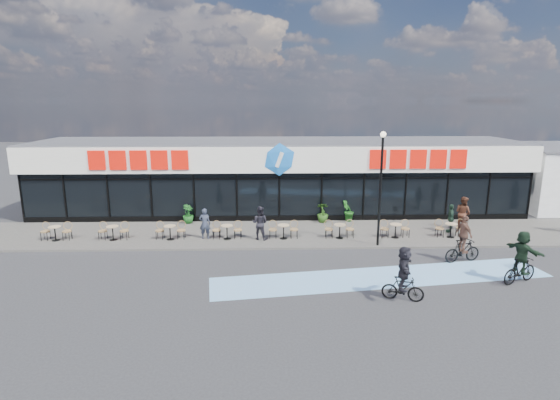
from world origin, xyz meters
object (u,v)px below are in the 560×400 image
Objects in this scene: bistro_set_0 at (56,231)px; potted_plant_left at (188,214)px; pedestrian_b at (463,213)px; cyclist_a at (521,260)px; pedestrian_a at (451,218)px; cyclist_b at (463,244)px; potted_plant_mid at (323,213)px; lamp_post at (381,180)px; patron_left at (205,224)px; patron_right at (260,223)px; potted_plant_right at (348,211)px.

potted_plant_left is (6.20, 3.00, 0.09)m from bistro_set_0.
bistro_set_0 is 0.83× the size of pedestrian_b.
cyclist_a reaches higher than pedestrian_b.
pedestrian_a is 4.44m from cyclist_b.
pedestrian_a is at bearing -17.77° from potted_plant_mid.
lamp_post is at bearing -44.34° from pedestrian_a.
pedestrian_b is 0.86× the size of cyclist_a.
cyclist_a is at bearing 159.21° from patron_left.
lamp_post is at bearing 92.82° from pedestrian_b.
lamp_post is 6.41m from patron_right.
potted_plant_right is 0.81× the size of pedestrian_a.
patron_right is 11.33m from pedestrian_b.
pedestrian_a is (20.76, 0.86, 0.32)m from bistro_set_0.
bistro_set_0 is at bearing 164.47° from cyclist_a.
bistro_set_0 is at bearing 70.11° from pedestrian_b.
potted_plant_mid is 7.02m from pedestrian_a.
pedestrian_b is (15.46, -1.61, 0.37)m from potted_plant_left.
potted_plant_left is 9.38m from potted_plant_right.
potted_plant_right is 0.58× the size of cyclist_b.
cyclist_b is (3.28, -2.14, -2.52)m from lamp_post.
cyclist_a is at bearing 149.66° from pedestrian_b.
lamp_post is 3.47× the size of patron_left.
lamp_post is 3.60× the size of pedestrian_a.
bistro_set_0 is 1.23× the size of potted_plant_right.
bistro_set_0 is 0.99× the size of pedestrian_a.
lamp_post is 6.83m from cyclist_a.
cyclist_a is at bearing -52.50° from potted_plant_mid.
patron_left reaches higher than potted_plant_left.
cyclist_a is at bearing -31.03° from potted_plant_left.
patron_left is at bearing -66.21° from pedestrian_a.
potted_plant_left is 0.51× the size of cyclist_b.
potted_plant_mid is 0.72× the size of patron_left.
patron_right is (-5.84, 1.10, -2.41)m from lamp_post.
cyclist_a is (10.37, -5.61, 0.01)m from patron_right.
cyclist_a is at bearing -15.53° from bistro_set_0.
potted_plant_mid is at bearing 12.02° from bistro_set_0.
potted_plant_mid is 1.52m from potted_plant_right.
patron_left is at bearing 0.24° from bistro_set_0.
potted_plant_left is 0.71× the size of pedestrian_a.
potted_plant_right is at bearing -155.61° from patron_left.
bistro_set_0 is (-16.28, 1.27, -2.83)m from lamp_post.
cyclist_a is (5.23, -8.94, 0.26)m from potted_plant_right.
patron_left is (-7.98, -3.13, 0.18)m from potted_plant_right.
cyclist_a reaches higher than cyclist_b.
patron_left is 2.85m from patron_right.
patron_right is 0.95× the size of pedestrian_b.
lamp_post is 5.22m from potted_plant_right.
cyclist_b is at bearing 117.88° from cyclist_a.
lamp_post is 16.57m from bistro_set_0.
potted_plant_right is (9.38, 0.16, 0.08)m from potted_plant_left.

